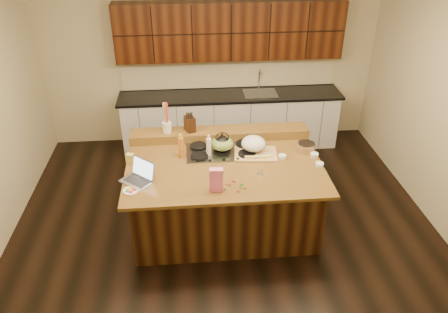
{
  "coord_description": "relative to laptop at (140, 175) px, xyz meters",
  "views": [
    {
      "loc": [
        -0.41,
        -4.55,
        3.72
      ],
      "look_at": [
        0.0,
        0.05,
        1.0
      ],
      "focal_mm": 35.0,
      "sensor_mm": 36.0,
      "label": 1
    }
  ],
  "objects": [
    {
      "name": "green_bowl",
      "position": [
        1.0,
        0.57,
        0.06
      ],
      "size": [
        0.34,
        0.34,
        0.16
      ],
      "primitive_type": "ellipsoid",
      "rotation": [
        0.0,
        0.0,
        -0.19
      ],
      "color": "olive",
      "rests_on": "cooktop"
    },
    {
      "name": "gumdrop_1",
      "position": [
        1.16,
        -0.21,
        -0.06
      ],
      "size": [
        0.02,
        0.02,
        0.02
      ],
      "primitive_type": "ellipsoid",
      "color": "#198C26",
      "rests_on": "island"
    },
    {
      "name": "wooden_tray",
      "position": [
        1.4,
        0.52,
        0.03
      ],
      "size": [
        0.57,
        0.46,
        0.22
      ],
      "rotation": [
        0.0,
        0.0,
        -0.11
      ],
      "color": "tan",
      "rests_on": "island"
    },
    {
      "name": "back_counter",
      "position": [
        1.3,
        2.49,
        -0.0
      ],
      "size": [
        3.7,
        0.66,
        2.4
      ],
      "color": "silver",
      "rests_on": "ground"
    },
    {
      "name": "package_box",
      "position": [
        -0.15,
        0.39,
        -0.0
      ],
      "size": [
        0.11,
        0.09,
        0.13
      ],
      "primitive_type": "cube",
      "rotation": [
        0.0,
        0.0,
        -0.32
      ],
      "color": "gold",
      "rests_on": "island"
    },
    {
      "name": "gumdrop_0",
      "position": [
        1.03,
        -0.19,
        -0.06
      ],
      "size": [
        0.02,
        0.02,
        0.02
      ],
      "primitive_type": "ellipsoid",
      "color": "red",
      "rests_on": "island"
    },
    {
      "name": "room",
      "position": [
        1.0,
        0.27,
        0.36
      ],
      "size": [
        5.52,
        5.02,
        2.72
      ],
      "color": "black",
      "rests_on": "ground"
    },
    {
      "name": "knife_block",
      "position": [
        0.6,
        0.97,
        0.16
      ],
      "size": [
        0.16,
        0.2,
        0.21
      ],
      "primitive_type": "cube",
      "rotation": [
        0.0,
        0.0,
        0.4
      ],
      "color": "black",
      "rests_on": "back_ledge"
    },
    {
      "name": "kitchen_timer",
      "position": [
        1.41,
        0.0,
        -0.03
      ],
      "size": [
        0.1,
        0.1,
        0.07
      ],
      "primitive_type": "cone",
      "rotation": [
        0.0,
        0.0,
        -0.24
      ],
      "color": "silver",
      "rests_on": "island"
    },
    {
      "name": "cooktop",
      "position": [
        1.0,
        0.57,
        -0.05
      ],
      "size": [
        0.92,
        0.52,
        0.05
      ],
      "color": "gray",
      "rests_on": "island"
    },
    {
      "name": "vinegar_bottle",
      "position": [
        0.83,
        0.48,
        0.06
      ],
      "size": [
        0.07,
        0.07,
        0.25
      ],
      "primitive_type": "cylinder",
      "rotation": [
        0.0,
        0.0,
        -0.04
      ],
      "color": "silver",
      "rests_on": "island"
    },
    {
      "name": "gumdrop_13",
      "position": [
        1.14,
        -0.26,
        -0.06
      ],
      "size": [
        0.02,
        0.02,
        0.02
      ],
      "primitive_type": "ellipsoid",
      "color": "#198C26",
      "rests_on": "island"
    },
    {
      "name": "back_ledge",
      "position": [
        1.0,
        0.97,
        -0.01
      ],
      "size": [
        2.4,
        0.3,
        0.12
      ],
      "primitive_type": "cube",
      "color": "black",
      "rests_on": "island"
    },
    {
      "name": "gumdrop_5",
      "position": [
        1.19,
        -0.27,
        -0.06
      ],
      "size": [
        0.02,
        0.02,
        0.02
      ],
      "primitive_type": "ellipsoid",
      "color": "#198C26",
      "rests_on": "island"
    },
    {
      "name": "pink_bag",
      "position": [
        0.86,
        -0.28,
        0.07
      ],
      "size": [
        0.15,
        0.09,
        0.28
      ],
      "primitive_type": "cube",
      "rotation": [
        0.0,
        0.0,
        -0.07
      ],
      "color": "pink",
      "rests_on": "island"
    },
    {
      "name": "gumdrop_11",
      "position": [
        0.83,
        -0.16,
        -0.06
      ],
      "size": [
        0.02,
        0.02,
        0.02
      ],
      "primitive_type": "ellipsoid",
      "color": "#198C26",
      "rests_on": "island"
    },
    {
      "name": "gumdrop_2",
      "position": [
        1.09,
        -0.14,
        -0.06
      ],
      "size": [
        0.02,
        0.02,
        0.02
      ],
      "primitive_type": "ellipsoid",
      "color": "red",
      "rests_on": "island"
    },
    {
      "name": "gumdrop_7",
      "position": [
        0.96,
        -0.28,
        -0.06
      ],
      "size": [
        0.02,
        0.02,
        0.02
      ],
      "primitive_type": "ellipsoid",
      "color": "#198C26",
      "rests_on": "island"
    },
    {
      "name": "gumdrop_3",
      "position": [
        1.15,
        -0.19,
        -0.06
      ],
      "size": [
        0.02,
        0.02,
        0.02
      ],
      "primitive_type": "ellipsoid",
      "color": "#198C26",
      "rests_on": "island"
    },
    {
      "name": "gumdrop_4",
      "position": [
        0.99,
        -0.18,
        -0.06
      ],
      "size": [
        0.02,
        0.02,
        0.02
      ],
      "primitive_type": "ellipsoid",
      "color": "red",
      "rests_on": "island"
    },
    {
      "name": "ramekin_b",
      "position": [
        1.74,
        0.34,
        -0.04
      ],
      "size": [
        0.12,
        0.12,
        0.04
      ],
      "primitive_type": "cylinder",
      "rotation": [
        0.0,
        0.0,
        -0.17
      ],
      "color": "white",
      "rests_on": "island"
    },
    {
      "name": "gumdrop_12",
      "position": [
        1.18,
        -0.28,
        -0.06
      ],
      "size": [
        0.02,
        0.02,
        0.02
      ],
      "primitive_type": "ellipsoid",
      "color": "red",
      "rests_on": "island"
    },
    {
      "name": "utensil_crock",
      "position": [
        0.3,
        0.97,
        0.12
      ],
      "size": [
        0.12,
        0.12,
        0.14
      ],
      "primitive_type": "cylinder",
      "rotation": [
        0.0,
        0.0,
        -0.0
      ],
      "color": "white",
      "rests_on": "back_ledge"
    },
    {
      "name": "candy_plate",
      "position": [
        -0.09,
        -0.21,
        -0.06
      ],
      "size": [
        0.22,
        0.22,
        0.01
      ],
      "primitive_type": "cylinder",
      "rotation": [
        0.0,
        0.0,
        -0.28
      ],
      "color": "white",
      "rests_on": "island"
    },
    {
      "name": "gumdrop_8",
      "position": [
        1.07,
        -0.13,
        -0.06
      ],
      "size": [
        0.02,
        0.02,
        0.02
      ],
      "primitive_type": "ellipsoid",
      "color": "red",
      "rests_on": "island"
    },
    {
      "name": "gumdrop_6",
      "position": [
        0.88,
        -0.21,
        -0.06
      ],
      "size": [
        0.02,
        0.02,
        0.02
      ],
      "primitive_type": "ellipsoid",
      "color": "red",
      "rests_on": "island"
    },
    {
      "name": "strainer_bowl",
      "position": [
        2.08,
        0.5,
        -0.02
      ],
      "size": [
        0.26,
        0.26,
        0.09
      ],
      "primitive_type": "cylinder",
      "rotation": [
        0.0,
        0.0,
        0.08
      ],
      "color": "#996B3F",
      "rests_on": "island"
    },
    {
      "name": "island",
      "position": [
        1.0,
        0.27,
        -0.52
      ],
      "size": [
        2.4,
        1.6,
        0.92
      ],
      "color": "black",
      "rests_on": "ground"
    },
    {
      "name": "gumdrop_10",
      "position": [
        1.1,
        -0.34,
        -0.06
      ],
      "size": [
        0.02,
        0.02,
        0.02
      ],
      "primitive_type": "ellipsoid",
      "color": "red",
      "rests_on": "island"
    },
    {
      "name": "laptop",
      "position": [
        0.0,
        0.0,
        0.0
      ],
      "size": [
        0.45,
        0.44,
        0.24
      ],
      "rotation": [
        0.0,
        0.0,
        -0.74
      ],
      "color": "#B7B7BC",
      "rests_on": "island"
    },
    {
      "name": "ramekin_c",
      "position": [
        2.15,
        0.35,
        -0.04
      ],
      "size": [
        0.11,
        0.11,
        0.04
      ],
      "primitive_type": "cylinder",
      "rotation": [
        0.0,
        0.0,
        -0.06
      ],
      "color": "white",
      "rests_on": "island"
    },
    {
      "name": "oil_bottle",
      "position": [
        0.48,
        0.49,
        0.07
      ],
      "size": [
        0.08,
        0.08,
        0.27
      ],
      "primitive_type": "cylinder",
      "rotation": [
        0.0,
        0.0,
        -0.12
      ],
      "color": "#C57122",
      "rests_on": "island"
    },
    {
      "name": "kettle",
      "position": [
        1.0,
        0.57,
        0.07
      ],
      "size": [
        0.24,
        0.24,
        0.18
      ],
      "primitive_type": "ellipsoid",
      "rotation": [
        0.0,
        0.0,
        -0.23
      ],
      "color": "black",
      "rests_on": "cooktop"
    },
    {
      "name": "gumdrop_9",
      "position": [
        1.01,
        -0.21,
        -0.06
      ],
      "size": [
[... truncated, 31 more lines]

